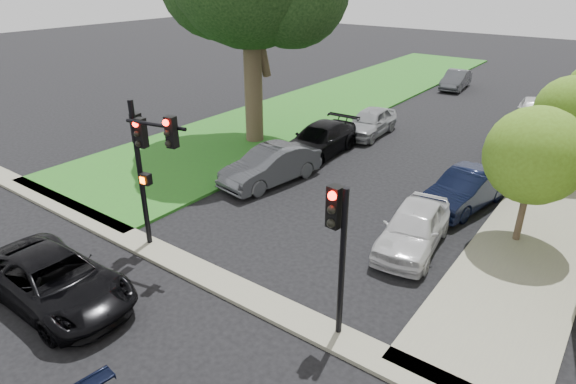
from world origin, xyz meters
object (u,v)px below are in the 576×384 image
Objects in this scene: traffic_signal_main at (146,151)px; car_parked_0 at (414,227)px; small_tree_a at (535,156)px; car_parked_7 at (370,122)px; car_parked_9 at (456,80)px; car_parked_5 at (271,166)px; small_tree_b at (571,111)px; car_parked_1 at (466,189)px; car_cross_near at (55,280)px; car_parked_2 at (514,144)px; car_parked_6 at (319,140)px; traffic_signal_secondary at (338,235)px; car_parked_3 at (533,111)px.

traffic_signal_main is 1.13× the size of car_parked_0.
small_tree_a is 12.27m from traffic_signal_main.
car_parked_9 is at bearing 87.12° from car_parked_7.
traffic_signal_main reaches higher than car_parked_5.
small_tree_b is (0.00, 7.19, -0.14)m from small_tree_a.
small_tree_b is 6.44m from car_parked_1.
car_parked_9 is at bearing 0.08° from car_cross_near.
car_parked_2 is (-2.25, 8.72, -2.51)m from small_tree_a.
car_parked_6 is (-0.22, 4.23, -0.02)m from car_parked_5.
car_parked_7 reaches higher than car_parked_0.
car_cross_near is at bearing -117.51° from small_tree_b.
car_parked_3 is at bearing 90.26° from traffic_signal_secondary.
car_parked_6 reaches higher than car_parked_7.
small_tree_a is 9.35m from car_parked_2.
car_parked_0 is 0.99× the size of car_parked_3.
car_parked_5 is (-7.73, -9.74, 0.14)m from car_parked_2.
car_parked_7 is 14.40m from car_parked_9.
traffic_signal_secondary is 0.92× the size of car_parked_1.
car_parked_6 is at bearing 162.54° from small_tree_a.
car_parked_5 is at bearing 137.74° from traffic_signal_secondary.
car_cross_near is 1.15× the size of car_parked_1.
traffic_signal_main reaches higher than car_parked_0.
car_cross_near is at bearing -152.98° from traffic_signal_secondary.
car_parked_6 is (-7.85, 1.56, 0.02)m from car_parked_1.
small_tree_b is at bearing 66.39° from car_parked_0.
traffic_signal_main is at bearing 0.34° from car_cross_near.
car_cross_near is at bearing -135.69° from car_parked_0.
car_parked_0 is at bearing -98.69° from car_parked_2.
small_tree_a reaches higher than car_parked_0.
car_parked_2 is (7.33, 19.92, -0.07)m from car_cross_near.
car_parked_0 is 7.36m from car_parked_5.
traffic_signal_main is (-9.60, -14.82, 0.44)m from small_tree_b.
car_parked_3 is 1.00× the size of car_parked_7.
car_parked_5 is at bearing -123.06° from car_parked_3.
small_tree_a is 1.15× the size of traffic_signal_secondary.
car_parked_3 reaches higher than car_parked_9.
car_parked_0 reaches higher than car_cross_near.
car_parked_0 is at bearing -138.11° from small_tree_a.
traffic_signal_main reaches higher than car_parked_1.
car_parked_7 is (-6.88, 10.02, 0.00)m from car_parked_0.
car_parked_3 reaches higher than car_parked_1.
small_tree_b is 15.10m from traffic_signal_secondary.
car_parked_1 is 1.01× the size of car_parked_7.
small_tree_b is at bearing 79.86° from traffic_signal_secondary.
small_tree_a is 14.94m from car_cross_near.
car_parked_2 is at bearing -65.61° from car_parked_9.
car_cross_near is (-9.58, -11.20, -2.45)m from small_tree_a.
car_parked_0 is at bearing -105.92° from small_tree_b.
small_tree_a is at bearing 34.20° from car_parked_0.
small_tree_b is 11.18m from car_parked_6.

